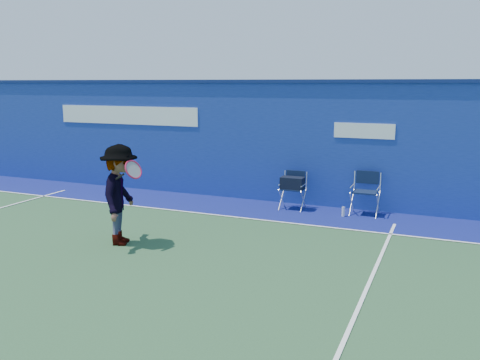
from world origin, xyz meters
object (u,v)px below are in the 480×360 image
at_px(water_bottle, 343,212).
at_px(directors_chair_right, 365,202).
at_px(tennis_player, 120,195).
at_px(directors_chair_left, 293,194).

bearing_deg(water_bottle, directors_chair_right, 40.30).
distance_m(water_bottle, tennis_player, 5.06).
bearing_deg(directors_chair_left, tennis_player, -120.04).
distance_m(directors_chair_left, water_bottle, 1.32).
relative_size(directors_chair_left, water_bottle, 4.03).
distance_m(directors_chair_right, water_bottle, 0.58).
bearing_deg(directors_chair_right, water_bottle, -139.70).
bearing_deg(tennis_player, directors_chair_right, 45.36).
bearing_deg(water_bottle, directors_chair_left, 170.22).
height_order(directors_chair_right, tennis_player, tennis_player).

